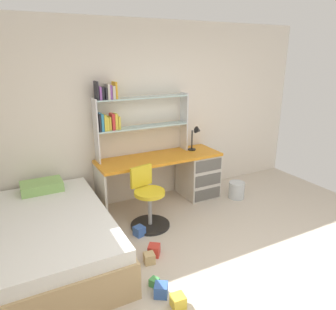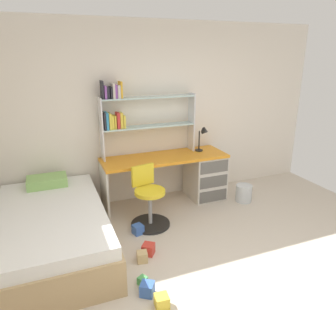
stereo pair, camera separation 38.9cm
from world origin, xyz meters
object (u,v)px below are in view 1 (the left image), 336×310
Objects in this scene: waste_bin at (237,190)px; toy_block_green_2 at (154,282)px; swivel_chair at (148,204)px; toy_block_blue_3 at (139,231)px; bed_platform at (54,237)px; desk_lamp at (197,134)px; toy_block_natural_0 at (149,258)px; toy_block_red_1 at (154,250)px; bookshelf_hutch at (127,114)px; toy_block_yellow_4 at (178,301)px; desk at (188,172)px; toy_block_blue_5 at (161,290)px.

toy_block_green_2 is at bearing -149.01° from waste_bin.
swivel_chair is 0.38m from toy_block_blue_3.
desk_lamp is at bearing 17.66° from bed_platform.
toy_block_blue_3 is at bearing 78.22° from toy_block_natural_0.
toy_block_red_1 is 1.05× the size of toy_block_blue_3.
bed_platform is 1.12m from toy_block_red_1.
bookshelf_hutch is 1.89m from bed_platform.
bookshelf_hutch is 2.55m from toy_block_yellow_4.
desk reaches higher than toy_block_blue_3.
toy_block_blue_3 is (-0.23, -0.89, -1.33)m from bookshelf_hutch.
bed_platform is (-1.22, -0.17, -0.05)m from swivel_chair.
desk_lamp reaches higher than toy_block_natural_0.
toy_block_blue_5 is (-0.07, 0.20, 0.00)m from toy_block_yellow_4.
swivel_chair is 6.25× the size of toy_block_red_1.
toy_block_red_1 reaches higher than toy_block_blue_3.
desk_lamp is (0.17, 0.04, 0.58)m from desk.
toy_block_blue_5 is at bearing -130.18° from desk_lamp.
desk_lamp reaches higher than bed_platform.
toy_block_natural_0 is at bearing -137.47° from desk_lamp.
bookshelf_hutch is at bearing 75.84° from toy_block_green_2.
swivel_chair is at bearing -152.59° from desk_lamp.
toy_block_green_2 is at bearing -104.16° from bookshelf_hutch.
toy_block_blue_5 is (-0.45, -1.95, -1.33)m from bookshelf_hutch.
waste_bin reaches higher than toy_block_yellow_4.
bookshelf_hutch is at bearing 76.48° from toy_block_natural_0.
bed_platform is 16.64× the size of toy_block_blue_3.
desk_lamp is 3.08× the size of toy_block_blue_5.
toy_block_natural_0 reaches higher than toy_block_green_2.
toy_block_green_2 is (-0.11, -0.35, -0.02)m from toy_block_natural_0.
swivel_chair reaches higher than toy_block_red_1.
desk_lamp is 4.70× the size of toy_block_green_2.
desk is 1.33× the size of bookshelf_hutch.
toy_block_blue_3 is at bearing -148.30° from desk.
toy_block_natural_0 is at bearing 73.23° from toy_block_green_2.
waste_bin is 1.82m from toy_block_blue_3.
toy_block_blue_5 is (-0.22, -1.06, 0.00)m from toy_block_blue_3.
swivel_chair is 1.20m from toy_block_green_2.
toy_block_blue_3 reaches higher than toy_block_natural_0.
bookshelf_hutch reaches higher than toy_block_natural_0.
desk_lamp reaches higher than swivel_chair.
desk is at bearing 45.20° from toy_block_natural_0.
desk is at bearing -166.15° from desk_lamp.
bed_platform is at bearing 147.61° from toy_block_natural_0.
swivel_chair reaches higher than toy_block_blue_3.
swivel_chair is 1.60m from waste_bin.
bookshelf_hutch reaches higher than desk_lamp.
desk_lamp is at bearing 54.08° from toy_block_yellow_4.
swivel_chair is at bearing 75.95° from toy_block_yellow_4.
toy_block_green_2 is at bearing -106.77° from toy_block_natural_0.
toy_block_yellow_4 is (-1.94, -1.56, -0.07)m from waste_bin.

